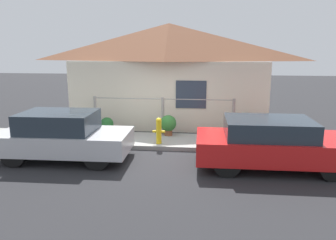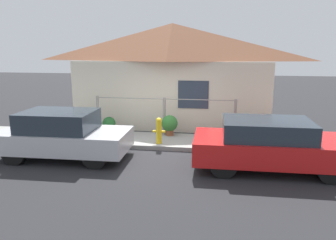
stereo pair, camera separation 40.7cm
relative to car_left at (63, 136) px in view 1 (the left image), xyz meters
name	(u,v)px [view 1 (the left image)]	position (x,y,z in m)	size (l,w,h in m)	color
ground_plane	(156,151)	(2.45, 1.08, -0.68)	(60.00, 60.00, 0.00)	#262628
sidewalk	(160,141)	(2.45, 1.92, -0.61)	(24.00, 1.67, 0.13)	gray
house	(169,47)	(2.45, 4.39, 2.44)	(7.81, 2.23, 3.99)	beige
fence	(163,114)	(2.45, 2.60, 0.15)	(4.90, 0.10, 1.28)	gray
car_left	(63,136)	(0.00, 0.00, 0.00)	(3.64, 1.74, 1.35)	#B7B7BC
car_right	(272,143)	(5.64, 0.00, -0.02)	(3.98, 1.82, 1.29)	red
fire_hydrant	(159,130)	(2.48, 1.41, -0.12)	(0.39, 0.18, 0.83)	yellow
potted_plant_near_hydrant	(168,124)	(2.66, 2.44, -0.15)	(0.56, 0.56, 0.70)	brown
potted_plant_by_fence	(107,125)	(0.49, 2.47, -0.24)	(0.46, 0.46, 0.57)	slate
potted_plant_corner	(250,128)	(5.38, 2.35, -0.19)	(0.52, 0.52, 0.64)	brown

